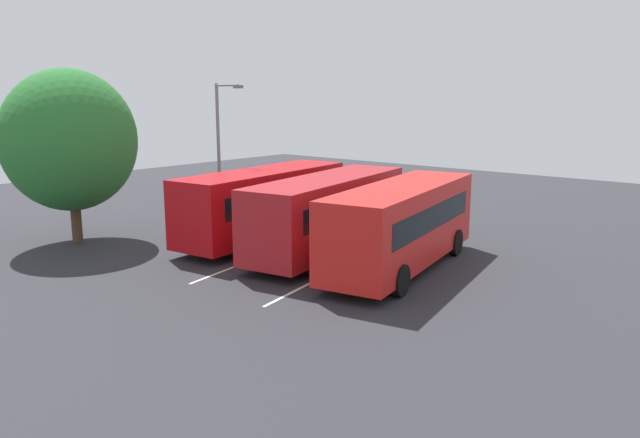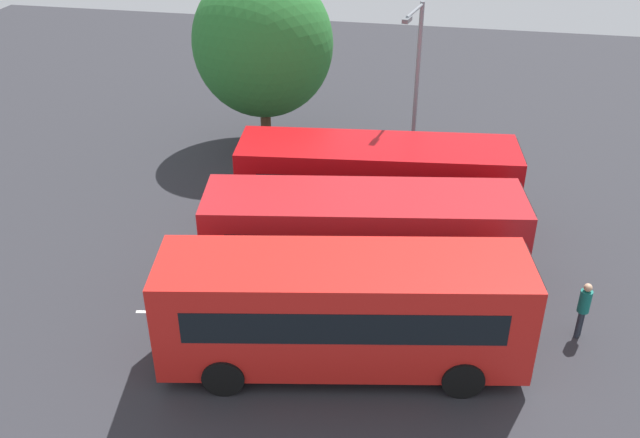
% 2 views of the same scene
% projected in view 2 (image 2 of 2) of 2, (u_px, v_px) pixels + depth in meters
% --- Properties ---
extents(ground_plane, '(60.70, 60.70, 0.00)m').
position_uv_depth(ground_plane, '(345.00, 280.00, 21.69)').
color(ground_plane, '#2B2B30').
extents(bus_far_left, '(9.45, 4.08, 3.12)m').
position_uv_depth(bus_far_left, '(344.00, 309.00, 17.59)').
color(bus_far_left, red).
rests_on(bus_far_left, ground).
extents(bus_center_left, '(9.44, 3.93, 3.12)m').
position_uv_depth(bus_center_left, '(364.00, 238.00, 20.53)').
color(bus_center_left, '#AD191E').
rests_on(bus_center_left, ground).
extents(bus_center_right, '(9.38, 3.46, 3.12)m').
position_uv_depth(bus_center_right, '(377.00, 183.00, 23.57)').
color(bus_center_right, '#B70C11').
rests_on(bus_center_right, ground).
extents(pedestrian, '(0.44, 0.44, 1.73)m').
position_uv_depth(pedestrian, '(584.00, 306.00, 18.87)').
color(pedestrian, '#232833').
rests_on(pedestrian, ground).
extents(street_lamp, '(0.59, 2.26, 6.85)m').
position_uv_depth(street_lamp, '(415.00, 84.00, 25.45)').
color(street_lamp, gray).
rests_on(street_lamp, ground).
extents(depot_tree, '(5.70, 5.13, 7.43)m').
position_uv_depth(depot_tree, '(263.00, 44.00, 28.24)').
color(depot_tree, '#4C3823').
rests_on(depot_tree, ground).
extents(lane_stripe_outer_left, '(11.32, 2.06, 0.01)m').
position_uv_depth(lane_stripe_outer_left, '(335.00, 315.00, 20.18)').
color(lane_stripe_outer_left, silver).
rests_on(lane_stripe_outer_left, ground).
extents(lane_stripe_inner_left, '(11.32, 2.06, 0.01)m').
position_uv_depth(lane_stripe_inner_left, '(354.00, 249.00, 23.19)').
color(lane_stripe_inner_left, silver).
rests_on(lane_stripe_inner_left, ground).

